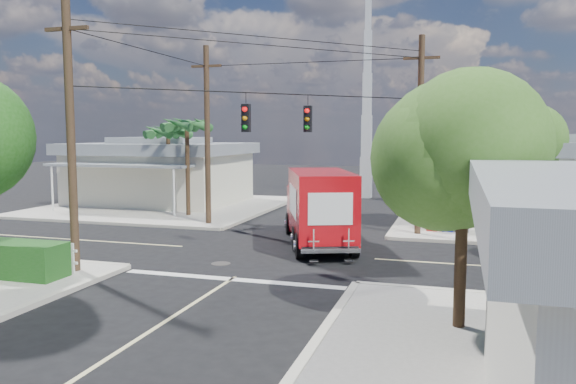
% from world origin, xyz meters
% --- Properties ---
extents(ground, '(120.00, 120.00, 0.00)m').
position_xyz_m(ground, '(0.00, 0.00, 0.00)').
color(ground, black).
rests_on(ground, ground).
extents(sidewalk_ne, '(14.12, 14.12, 0.14)m').
position_xyz_m(sidewalk_ne, '(10.88, 10.88, 0.07)').
color(sidewalk_ne, '#A29D92').
rests_on(sidewalk_ne, ground).
extents(sidewalk_nw, '(14.12, 14.12, 0.14)m').
position_xyz_m(sidewalk_nw, '(-10.88, 10.88, 0.07)').
color(sidewalk_nw, '#A29D92').
rests_on(sidewalk_nw, ground).
extents(road_markings, '(32.00, 32.00, 0.01)m').
position_xyz_m(road_markings, '(0.00, -1.47, 0.01)').
color(road_markings, beige).
rests_on(road_markings, ground).
extents(building_ne, '(11.80, 10.20, 4.50)m').
position_xyz_m(building_ne, '(12.50, 11.97, 2.32)').
color(building_ne, silver).
rests_on(building_ne, sidewalk_ne).
extents(building_nw, '(10.80, 10.20, 4.30)m').
position_xyz_m(building_nw, '(-12.00, 12.46, 2.22)').
color(building_nw, beige).
rests_on(building_nw, sidewalk_nw).
extents(radio_tower, '(0.80, 0.80, 17.00)m').
position_xyz_m(radio_tower, '(0.50, 20.00, 5.64)').
color(radio_tower, silver).
rests_on(radio_tower, ground).
extents(tree_ne_front, '(4.21, 4.14, 6.66)m').
position_xyz_m(tree_ne_front, '(7.21, 6.76, 4.77)').
color(tree_ne_front, '#422D1C').
rests_on(tree_ne_front, sidewalk_ne).
extents(tree_ne_back, '(3.77, 3.66, 5.82)m').
position_xyz_m(tree_ne_back, '(9.81, 8.96, 4.19)').
color(tree_ne_back, '#422D1C').
rests_on(tree_ne_back, sidewalk_ne).
extents(tree_se, '(3.67, 3.54, 5.62)m').
position_xyz_m(tree_se, '(7.01, -7.24, 4.04)').
color(tree_se, '#422D1C').
rests_on(tree_se, sidewalk_se).
extents(palm_nw_front, '(3.01, 3.08, 5.59)m').
position_xyz_m(palm_nw_front, '(-7.50, 7.50, 5.04)').
color(palm_nw_front, '#422D1C').
rests_on(palm_nw_front, sidewalk_nw).
extents(palm_nw_back, '(3.01, 3.08, 5.19)m').
position_xyz_m(palm_nw_back, '(-9.50, 9.00, 4.67)').
color(palm_nw_back, '#422D1C').
rests_on(palm_nw_back, sidewalk_nw).
extents(utility_poles, '(12.00, 10.68, 9.00)m').
position_xyz_m(utility_poles, '(-1.58, 1.60, 4.67)').
color(utility_poles, '#473321').
rests_on(utility_poles, ground).
extents(picket_fence, '(5.94, 0.06, 1.00)m').
position_xyz_m(picket_fence, '(-7.80, -5.60, 0.68)').
color(picket_fence, silver).
rests_on(picket_fence, sidewalk_sw).
extents(vending_boxes, '(1.90, 0.50, 1.10)m').
position_xyz_m(vending_boxes, '(6.50, 6.20, 0.69)').
color(vending_boxes, '#B3201B').
rests_on(vending_boxes, sidewalk_ne).
extents(delivery_truck, '(4.58, 7.55, 3.15)m').
position_xyz_m(delivery_truck, '(1.37, 1.91, 1.60)').
color(delivery_truck, black).
rests_on(delivery_truck, ground).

